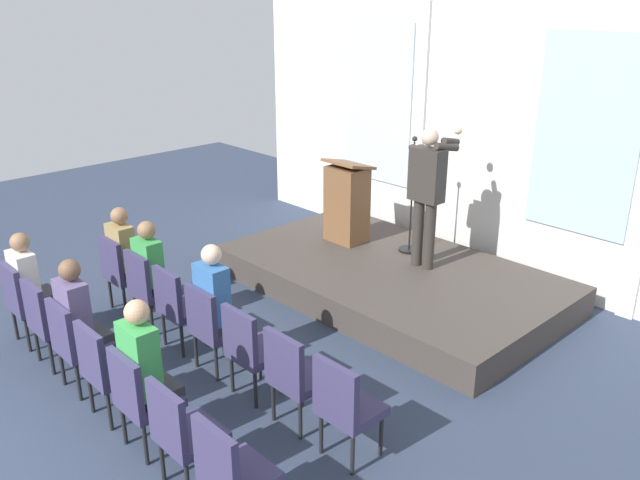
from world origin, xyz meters
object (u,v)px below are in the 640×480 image
chair_r0_c4 (250,347)px  audience_r1_c0 (30,281)px  mic_stand (410,227)px  chair_r1_c2 (75,340)px  chair_r0_c5 (294,373)px  chair_r1_c4 (140,395)px  chair_r0_c2 (178,303)px  chair_r0_c3 (212,324)px  chair_r0_c0 (122,270)px  chair_r1_c1 (48,318)px  chair_r1_c6 (230,470)px  audience_r0_c0 (126,253)px  chair_r0_c1 (148,285)px  chair_r1_c3 (105,366)px  chair_r1_c0 (25,298)px  audience_r0_c1 (153,269)px  chair_r0_c6 (345,403)px  speaker (427,188)px  audience_r0_c3 (217,301)px  audience_r1_c2 (80,318)px  audience_r1_c4 (146,368)px  chair_r1_c5 (182,429)px  lectern (347,202)px

chair_r0_c4 → audience_r1_c0: bearing=-157.1°
mic_stand → chair_r1_c2: bearing=-95.9°
chair_r0_c5 → chair_r1_c4: 1.29m
chair_r0_c2 → chair_r0_c3: size_ratio=1.00×
chair_r0_c4 → chair_r0_c0: bearing=180.0°
chair_r0_c3 → chair_r0_c0: bearing=180.0°
audience_r1_c0 → chair_r1_c1: audience_r1_c0 is taller
chair_r1_c6 → audience_r0_c0: bearing=161.9°
chair_r0_c0 → chair_r0_c1: size_ratio=1.00×
chair_r0_c2 → chair_r1_c3: bearing=-61.3°
chair_r1_c3 → chair_r1_c4: (0.62, 0.00, 0.00)m
chair_r1_c0 → audience_r0_c1: bearing=63.0°
mic_stand → chair_r0_c6: (2.01, -3.29, -0.16)m
speaker → chair_r0_c1: speaker is taller
chair_r0_c1 → chair_r0_c4: bearing=0.0°
audience_r0_c3 → chair_r0_c1: bearing=-176.3°
chair_r0_c2 → audience_r1_c2: audience_r1_c2 is taller
chair_r0_c4 → chair_r1_c4: (0.00, -1.13, 0.00)m
chair_r1_c1 → audience_r1_c4: size_ratio=0.68×
audience_r0_c1 → audience_r1_c2: 1.29m
chair_r1_c0 → chair_r1_c6: (3.71, 0.00, 0.00)m
chair_r1_c1 → chair_r1_c4: bearing=0.0°
chair_r0_c0 → chair_r1_c5: size_ratio=1.00×
mic_stand → audience_r1_c0: 4.65m
chair_r0_c0 → chair_r0_c4: size_ratio=1.00×
mic_stand → chair_r1_c6: (2.01, -4.42, -0.16)m
chair_r0_c0 → audience_r0_c0: audience_r0_c0 is taller
audience_r1_c2 → audience_r1_c4: bearing=-0.1°
lectern → chair_r0_c2: (0.40, -2.96, -0.38)m
chair_r1_c2 → chair_r1_c3: size_ratio=1.00×
audience_r0_c0 → chair_r1_c6: 3.90m
audience_r0_c0 → chair_r0_c5: size_ratio=1.38×
chair_r0_c6 → chair_r1_c3: same height
chair_r0_c0 → chair_r1_c1: (0.62, -1.13, 0.00)m
audience_r0_c3 → chair_r0_c5: (1.24, -0.08, -0.22)m
lectern → chair_r0_c2: lectern is taller
chair_r1_c4 → chair_r0_c1: bearing=148.7°
audience_r0_c0 → audience_r1_c4: (2.47, -1.13, 0.04)m
chair_r0_c2 → chair_r1_c4: same height
chair_r1_c4 → audience_r0_c1: bearing=146.8°
audience_r1_c4 → chair_r0_c2: bearing=139.6°
audience_r0_c3 → chair_r0_c5: 1.26m
speaker → chair_r0_c0: speaker is taller
chair_r1_c5 → chair_r1_c6: 0.62m
chair_r1_c4 → chair_r0_c3: bearing=118.7°
chair_r1_c1 → chair_r1_c6: (3.09, 0.00, 0.00)m
mic_stand → audience_r1_c2: size_ratio=1.16×
speaker → chair_r1_c5: speaker is taller
chair_r0_c5 → chair_r1_c5: bearing=-90.0°
speaker → audience_r1_c2: (-0.90, -4.06, -0.64)m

